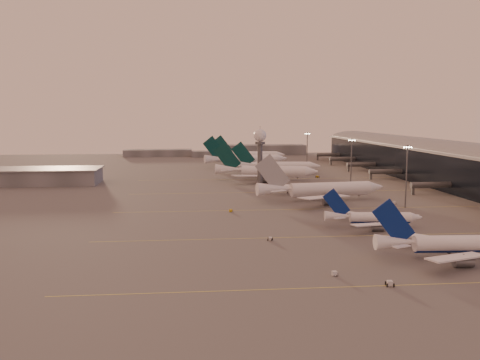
{
  "coord_description": "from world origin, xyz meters",
  "views": [
    {
      "loc": [
        -29.7,
        -137.79,
        36.82
      ],
      "look_at": [
        -9.09,
        80.03,
        8.65
      ],
      "focal_mm": 38.0,
      "sensor_mm": 36.0,
      "label": 1
    }
  ],
  "objects": [
    {
      "name": "distant_horizon",
      "position": [
        2.62,
        325.14,
        3.89
      ],
      "size": [
        165.0,
        37.5,
        9.0
      ],
      "color": "slate",
      "rests_on": "ground"
    },
    {
      "name": "mast_c",
      "position": [
        50.0,
        110.0,
        13.74
      ],
      "size": [
        3.6,
        0.56,
        25.0
      ],
      "color": "#515358",
      "rests_on": "ground"
    },
    {
      "name": "mast_d",
      "position": [
        48.0,
        200.0,
        13.74
      ],
      "size": [
        3.6,
        0.56,
        25.0
      ],
      "color": "#515358",
      "rests_on": "ground"
    },
    {
      "name": "widebody_white",
      "position": [
        26.08,
        74.69,
        3.58
      ],
      "size": [
        58.5,
        46.6,
        20.63
      ],
      "color": "white",
      "rests_on": "ground"
    },
    {
      "name": "greentail_c",
      "position": [
        8.87,
        218.84,
        3.97
      ],
      "size": [
        61.31,
        49.07,
        22.47
      ],
      "color": "white",
      "rests_on": "ground"
    },
    {
      "name": "mast_b",
      "position": [
        55.0,
        55.0,
        13.74
      ],
      "size": [
        3.6,
        0.56,
        25.0
      ],
      "color": "#515358",
      "rests_on": "ground"
    },
    {
      "name": "greentail_d",
      "position": [
        16.14,
        262.97,
        3.69
      ],
      "size": [
        57.53,
        46.35,
        20.89
      ],
      "color": "white",
      "rests_on": "ground"
    },
    {
      "name": "narrowbody_mid",
      "position": [
        29.62,
        21.8,
        2.61
      ],
      "size": [
        32.98,
        26.22,
        12.9
      ],
      "color": "white",
      "rests_on": "ground"
    },
    {
      "name": "terminal",
      "position": [
        107.88,
        110.09,
        10.52
      ],
      "size": [
        57.0,
        362.0,
        23.04
      ],
      "color": "black",
      "rests_on": "ground"
    },
    {
      "name": "gsv_tug_near",
      "position": [
        12.53,
        -35.42,
        0.57
      ],
      "size": [
        2.81,
        4.16,
        1.11
      ],
      "color": "silver",
      "rests_on": "ground"
    },
    {
      "name": "radar_tower",
      "position": [
        5.0,
        120.0,
        20.95
      ],
      "size": [
        6.4,
        6.4,
        31.1
      ],
      "color": "#515358",
      "rests_on": "ground"
    },
    {
      "name": "gsv_catering_b",
      "position": [
        53.81,
        62.79,
        2.35
      ],
      "size": [
        6.12,
        3.57,
        4.71
      ],
      "color": "silver",
      "rests_on": "ground"
    },
    {
      "name": "ground",
      "position": [
        0.0,
        0.0,
        0.0
      ],
      "size": [
        700.0,
        700.0,
        0.0
      ],
      "primitive_type": "plane",
      "color": "#545252",
      "rests_on": "ground"
    },
    {
      "name": "gsv_tug_mid",
      "position": [
        -7.07,
        6.8,
        0.48
      ],
      "size": [
        3.73,
        2.88,
        0.94
      ],
      "color": "silver",
      "rests_on": "ground"
    },
    {
      "name": "gsv_truck_a",
      "position": [
        3.03,
        -27.36,
        1.18
      ],
      "size": [
        5.97,
        2.94,
        2.31
      ],
      "color": "silver",
      "rests_on": "ground"
    },
    {
      "name": "narrowbody_near",
      "position": [
        36.24,
        -16.09,
        3.2
      ],
      "size": [
        40.45,
        32.24,
        15.8
      ],
      "color": "white",
      "rests_on": "ground"
    },
    {
      "name": "gsv_truck_b",
      "position": [
        51.79,
        35.56,
        1.04
      ],
      "size": [
        5.36,
        3.11,
        2.04
      ],
      "color": "silver",
      "rests_on": "ground"
    },
    {
      "name": "gsv_truck_c",
      "position": [
        -14.88,
        52.03,
        1.12
      ],
      "size": [
        5.75,
        3.37,
        2.19
      ],
      "color": "gold",
      "rests_on": "ground"
    },
    {
      "name": "gsv_tug_far",
      "position": [
        15.61,
        95.78,
        0.53
      ],
      "size": [
        3.39,
        4.16,
        1.03
      ],
      "color": "silver",
      "rests_on": "ground"
    },
    {
      "name": "taxiway_markings",
      "position": [
        30.0,
        56.0,
        0.01
      ],
      "size": [
        180.0,
        185.25,
        0.02
      ],
      "color": "#E1D64F",
      "rests_on": "ground"
    },
    {
      "name": "greentail_a",
      "position": [
        12.22,
        144.64,
        3.8
      ],
      "size": [
        58.58,
        46.85,
        21.51
      ],
      "color": "white",
      "rests_on": "ground"
    },
    {
      "name": "hangar",
      "position": [
        -120.0,
        140.0,
        4.32
      ],
      "size": [
        82.0,
        27.0,
        8.5
      ],
      "color": "slate",
      "rests_on": "ground"
    },
    {
      "name": "gsv_tug_hangar",
      "position": [
        43.68,
        153.36,
        0.57
      ],
      "size": [
        4.53,
        3.94,
        1.11
      ],
      "color": "gold",
      "rests_on": "ground"
    },
    {
      "name": "greentail_b",
      "position": [
        23.14,
        175.11,
        3.59
      ],
      "size": [
        55.81,
        44.83,
        20.31
      ],
      "color": "white",
      "rests_on": "ground"
    }
  ]
}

